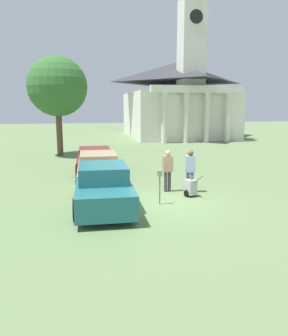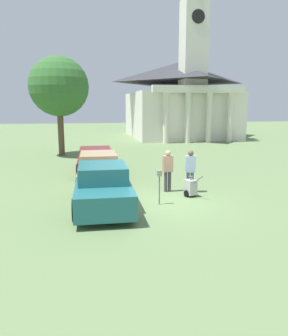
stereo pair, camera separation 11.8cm
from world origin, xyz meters
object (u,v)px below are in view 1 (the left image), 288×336
(parked_car_teal, at_px, (103,187))
(parked_car_maroon, at_px, (95,161))
(person_worker, at_px, (168,168))
(parking_meter, at_px, (160,181))
(church, at_px, (178,94))
(parked_car_tan, at_px, (98,171))
(person_supervisor, at_px, (190,168))
(equipment_cart, at_px, (191,187))

(parked_car_teal, xyz_separation_m, parked_car_maroon, (0.00, 6.40, -0.08))
(person_worker, bearing_deg, parking_meter, 63.97)
(parked_car_maroon, bearing_deg, parked_car_teal, -88.62)
(person_worker, bearing_deg, parked_car_maroon, -61.55)
(church, bearing_deg, person_worker, -107.84)
(parked_car_tan, bearing_deg, parking_meter, -55.04)
(parked_car_tan, relative_size, parking_meter, 3.88)
(parked_car_teal, distance_m, parked_car_tan, 2.95)
(person_worker, xyz_separation_m, church, (7.87, 24.45, 3.99))
(parked_car_maroon, xyz_separation_m, church, (10.73, 19.63, 4.37))
(parking_meter, xyz_separation_m, person_supervisor, (1.68, 1.46, 0.13))
(parked_car_maroon, relative_size, parking_meter, 3.67)
(church, bearing_deg, equipment_cart, -105.73)
(parked_car_teal, distance_m, parking_meter, 2.10)
(parking_meter, bearing_deg, person_supervisor, 41.07)
(parked_car_tan, height_order, parking_meter, parked_car_tan)
(person_supervisor, bearing_deg, equipment_cart, 87.32)
(parked_car_tan, height_order, parked_car_maroon, parked_car_tan)
(person_worker, height_order, equipment_cart, person_worker)
(parking_meter, xyz_separation_m, church, (8.65, 26.21, 4.11))
(person_supervisor, relative_size, equipment_cart, 1.81)
(person_worker, relative_size, church, 0.08)
(parked_car_maroon, bearing_deg, person_supervisor, -52.35)
(parked_car_tan, xyz_separation_m, person_supervisor, (3.76, -1.67, 0.31))
(parked_car_tan, relative_size, parked_car_maroon, 1.06)
(parked_car_tan, xyz_separation_m, person_worker, (2.86, -1.37, 0.30))
(parked_car_teal, distance_m, person_worker, 3.28)
(person_supervisor, height_order, church, church)
(person_worker, height_order, church, church)
(parked_car_tan, bearing_deg, parked_car_teal, -88.62)
(parked_car_teal, relative_size, church, 0.22)
(parked_car_maroon, relative_size, person_supervisor, 2.64)
(equipment_cart, height_order, church, church)
(parked_car_teal, relative_size, person_supervisor, 2.78)
(parking_meter, height_order, person_supervisor, person_supervisor)
(person_supervisor, xyz_separation_m, equipment_cart, (-0.18, -0.62, -0.65))
(equipment_cart, distance_m, church, 26.76)
(parked_car_tan, bearing_deg, equipment_cart, -31.25)
(parked_car_teal, xyz_separation_m, equipment_cart, (3.58, 0.66, -0.35))
(parked_car_tan, distance_m, equipment_cart, 4.27)
(person_worker, bearing_deg, parked_car_teal, 26.69)
(parked_car_tan, bearing_deg, person_worker, -24.27)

